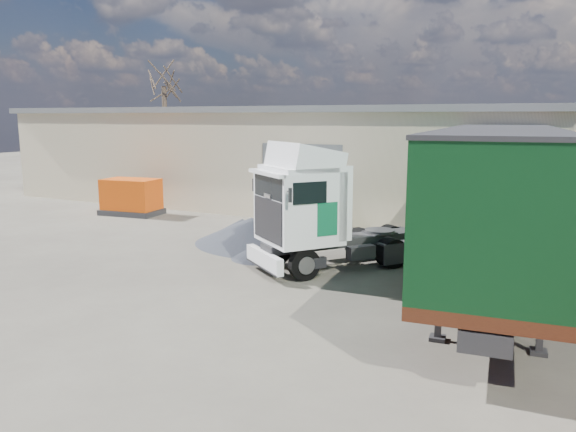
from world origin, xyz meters
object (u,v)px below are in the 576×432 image
at_px(bare_tree, 163,73).
at_px(panel_van, 297,207).
at_px(orange_skip, 131,199).
at_px(tractor_unit, 321,216).
at_px(box_trailer, 498,192).

height_order(bare_tree, panel_van, bare_tree).
height_order(panel_van, orange_skip, panel_van).
relative_size(tractor_unit, panel_van, 1.34).
xyz_separation_m(bare_tree, tractor_unit, (20.04, -16.90, -6.21)).
xyz_separation_m(box_trailer, orange_skip, (-17.70, 4.65, -1.98)).
distance_m(bare_tree, tractor_unit, 26.94).
bearing_deg(orange_skip, tractor_unit, -28.58).
distance_m(box_trailer, orange_skip, 18.41).
bearing_deg(box_trailer, bare_tree, 140.55).
relative_size(tractor_unit, orange_skip, 2.02).
bearing_deg(panel_van, bare_tree, 141.34).
distance_m(tractor_unit, orange_skip, 13.43).
xyz_separation_m(bare_tree, orange_skip, (7.57, -12.00, -7.15)).
bearing_deg(panel_van, tractor_unit, -60.91).
relative_size(panel_van, orange_skip, 1.51).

